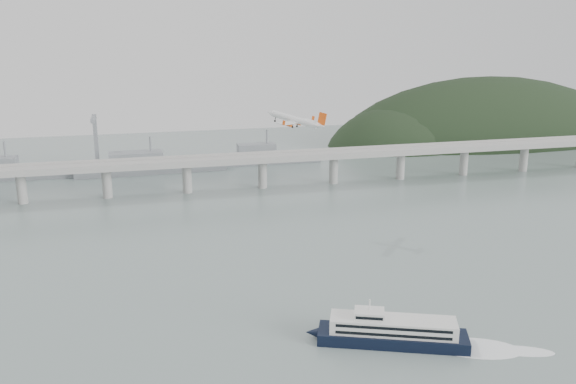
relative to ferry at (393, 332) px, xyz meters
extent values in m
plane|color=slate|center=(-18.20, 15.81, -4.23)|extent=(900.00, 900.00, 0.00)
cube|color=#979794|center=(-18.20, 215.81, 15.77)|extent=(800.00, 22.00, 2.20)
cube|color=#979794|center=(-18.20, 205.31, 17.77)|extent=(800.00, 0.60, 1.80)
cube|color=#979794|center=(-18.20, 226.31, 17.77)|extent=(800.00, 0.60, 1.80)
cylinder|color=#979794|center=(-148.20, 215.81, 5.27)|extent=(6.00, 6.00, 21.00)
cylinder|color=#979794|center=(-98.20, 215.81, 5.27)|extent=(6.00, 6.00, 21.00)
cylinder|color=#979794|center=(-48.20, 215.81, 5.27)|extent=(6.00, 6.00, 21.00)
cylinder|color=#979794|center=(1.80, 215.81, 5.27)|extent=(6.00, 6.00, 21.00)
cylinder|color=#979794|center=(51.80, 215.81, 5.27)|extent=(6.00, 6.00, 21.00)
cylinder|color=#979794|center=(101.80, 215.81, 5.27)|extent=(6.00, 6.00, 21.00)
cylinder|color=#979794|center=(151.80, 215.81, 5.27)|extent=(6.00, 6.00, 21.00)
cylinder|color=#979794|center=(201.80, 215.81, 5.27)|extent=(6.00, 6.00, 21.00)
ellipsoid|color=black|center=(251.80, 345.81, -22.23)|extent=(320.00, 150.00, 156.00)
ellipsoid|color=black|center=(156.80, 335.81, -16.23)|extent=(140.00, 110.00, 96.00)
ellipsoid|color=black|center=(341.80, 355.81, -29.23)|extent=(220.00, 140.00, 120.00)
cube|color=slate|center=(-168.20, 285.81, -0.23)|extent=(95.67, 20.15, 8.00)
cylinder|color=slate|center=(-168.20, 285.81, 15.77)|extent=(1.60, 1.60, 14.00)
cube|color=slate|center=(-68.20, 280.81, -0.23)|extent=(110.55, 21.43, 8.00)
cube|color=slate|center=(-79.20, 280.81, 7.77)|extent=(39.01, 16.73, 8.00)
cylinder|color=slate|center=(-68.20, 280.81, 15.77)|extent=(1.60, 1.60, 14.00)
cube|color=slate|center=(21.80, 290.81, -0.23)|extent=(85.00, 13.60, 8.00)
cube|color=slate|center=(13.30, 290.81, 7.77)|extent=(29.75, 11.90, 8.00)
cylinder|color=slate|center=(21.80, 290.81, 15.77)|extent=(1.60, 1.60, 14.00)
cube|color=slate|center=(-108.20, 315.81, 15.77)|extent=(3.00, 3.00, 40.00)
cube|color=slate|center=(-108.20, 305.81, 33.77)|extent=(3.00, 28.00, 3.00)
cube|color=black|center=(0.00, 0.00, -2.23)|extent=(51.05, 30.04, 4.02)
cone|color=black|center=(-25.12, 10.19, -2.23)|extent=(6.16, 5.61, 4.02)
cube|color=silver|center=(0.00, 0.00, 2.29)|extent=(42.85, 25.16, 5.02)
cube|color=black|center=(-1.91, -4.70, 3.60)|extent=(35.42, 14.50, 1.00)
cube|color=black|center=(-1.91, -4.70, 1.19)|extent=(35.42, 14.50, 1.00)
cube|color=black|center=(1.91, 4.70, 3.60)|extent=(35.42, 14.50, 1.00)
cube|color=black|center=(1.91, 4.70, 1.19)|extent=(35.42, 14.50, 1.00)
cube|color=silver|center=(-7.44, 3.02, 6.11)|extent=(11.95, 10.29, 2.61)
cube|color=black|center=(-8.78, -0.28, 6.11)|extent=(8.42, 3.51, 1.00)
cylinder|color=silver|center=(-7.44, 3.02, 9.32)|extent=(0.65, 0.65, 4.02)
ellipsoid|color=white|center=(26.05, -10.57, -4.18)|extent=(32.23, 24.27, 0.20)
ellipsoid|color=white|center=(39.08, -15.86, -4.18)|extent=(22.82, 14.85, 0.20)
cylinder|color=silver|center=(-4.00, 113.09, 56.42)|extent=(19.08, 20.40, 7.40)
cone|color=silver|center=(-13.88, 122.79, 58.86)|extent=(5.06, 5.08, 3.75)
cone|color=silver|center=(6.25, 103.04, 54.34)|extent=(5.73, 5.62, 3.90)
cube|color=silver|center=(-3.53, 112.55, 55.41)|extent=(23.85, 24.53, 2.60)
cube|color=silver|center=(5.73, 103.60, 55.10)|extent=(9.32, 9.54, 1.25)
cube|color=#EF5110|center=(6.81, 102.75, 57.80)|extent=(3.91, 3.43, 6.32)
cylinder|color=#EF5110|center=(-1.30, 117.04, 54.18)|extent=(4.19, 4.29, 2.65)
cylinder|color=black|center=(-2.59, 118.31, 54.50)|extent=(1.88, 1.77, 2.05)
cube|color=silver|center=(-1.16, 116.97, 55.04)|extent=(1.86, 1.76, 1.43)
cylinder|color=#EF5110|center=(-8.00, 110.09, 54.67)|extent=(4.19, 4.29, 2.65)
cylinder|color=black|center=(-9.30, 111.37, 54.99)|extent=(1.88, 1.77, 2.05)
cube|color=silver|center=(-7.86, 110.02, 55.54)|extent=(1.86, 1.76, 1.43)
cylinder|color=black|center=(-2.20, 114.33, 53.73)|extent=(0.78, 0.62, 2.15)
cylinder|color=black|center=(-2.35, 114.41, 52.78)|extent=(1.08, 1.00, 1.14)
cylinder|color=black|center=(-5.36, 111.05, 53.97)|extent=(0.78, 0.62, 2.15)
cylinder|color=black|center=(-5.52, 111.13, 53.02)|extent=(1.08, 1.00, 1.14)
cylinder|color=black|center=(-11.80, 120.57, 55.83)|extent=(0.78, 0.62, 2.15)
cylinder|color=black|center=(-11.96, 120.65, 54.88)|extent=(1.08, 1.00, 1.14)
cube|color=#EF5110|center=(8.24, 121.99, 55.37)|extent=(1.45, 1.27, 2.33)
cube|color=#EF5110|center=(-12.48, 100.52, 56.91)|extent=(1.45, 1.27, 2.33)
camera|label=1|loc=(-81.15, -171.66, 98.93)|focal=38.00mm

